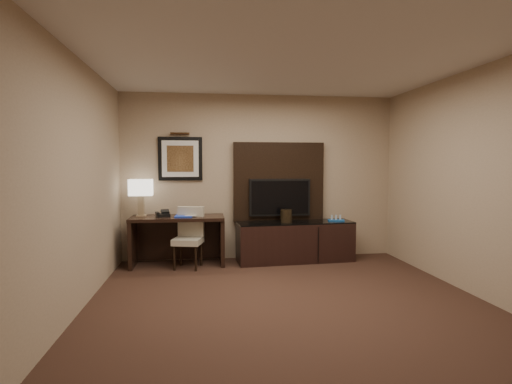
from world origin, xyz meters
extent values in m
cube|color=#351F17|center=(0.00, 0.00, -0.01)|extent=(4.50, 5.00, 0.01)
cube|color=silver|center=(0.00, 0.00, 2.70)|extent=(4.50, 5.00, 0.01)
cube|color=tan|center=(0.00, 2.50, 1.35)|extent=(4.50, 0.01, 2.70)
cube|color=tan|center=(0.00, -2.50, 1.35)|extent=(4.50, 0.01, 2.70)
cube|color=tan|center=(-2.25, 0.00, 1.35)|extent=(0.01, 5.00, 2.70)
cube|color=tan|center=(2.25, 0.00, 1.35)|extent=(0.01, 5.00, 2.70)
cube|color=black|center=(-1.34, 2.15, 0.38)|extent=(1.42, 0.62, 0.76)
cube|color=black|center=(0.52, 2.15, 0.32)|extent=(1.89, 0.64, 0.64)
cube|color=black|center=(0.30, 2.44, 1.27)|extent=(1.50, 0.12, 1.30)
cube|color=black|center=(0.30, 2.34, 1.02)|extent=(1.00, 0.08, 0.60)
cube|color=black|center=(-1.30, 2.48, 1.65)|extent=(0.70, 0.04, 0.70)
cylinder|color=#3C2413|center=(-1.30, 2.44, 2.05)|extent=(0.04, 0.04, 0.30)
cube|color=#1B37B2|center=(-1.23, 2.12, 0.77)|extent=(0.28, 0.36, 0.02)
imported|color=tan|center=(-1.21, 2.15, 0.88)|extent=(0.18, 0.04, 0.24)
cylinder|color=black|center=(0.36, 2.12, 0.74)|extent=(0.22, 0.22, 0.20)
camera|label=1|loc=(-0.95, -4.06, 1.56)|focal=28.00mm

